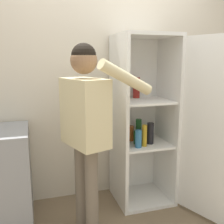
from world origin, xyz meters
TOP-DOWN VIEW (x-y plane):
  - wall_back at (0.00, 0.98)m, footprint 7.00×0.06m
  - refrigerator at (0.46, 0.57)m, footprint 0.87×1.12m
  - person at (-0.35, 0.29)m, footprint 0.78×0.58m

SIDE VIEW (x-z plane):
  - refrigerator at x=0.46m, z-range 0.00..1.81m
  - person at x=-0.35m, z-range 0.22..1.92m
  - wall_back at x=0.00m, z-range 0.00..2.55m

